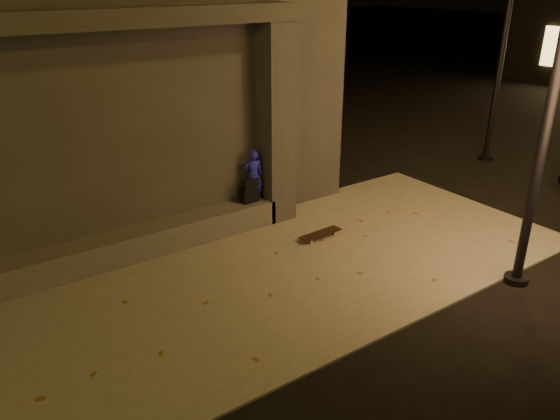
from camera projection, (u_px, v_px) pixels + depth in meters
ground at (333, 350)px, 6.86m from camera, size 120.00×120.00×0.00m
sidewalk at (249, 281)px, 8.36m from camera, size 11.00×4.40×0.04m
building at (74, 75)px, 10.20m from camera, size 9.00×5.10×5.22m
ledge at (113, 249)px, 8.80m from camera, size 6.00×0.55×0.45m
column at (276, 125)px, 9.85m from camera, size 0.55×0.55×3.60m
canopy at (149, 16)px, 7.97m from camera, size 5.00×0.70×0.28m
skateboarder at (253, 175)px, 9.93m from camera, size 0.41×0.34×0.97m
backpack at (249, 193)px, 10.01m from camera, size 0.33×0.22×0.46m
skateboard at (320, 234)px, 9.67m from camera, size 0.85×0.25×0.09m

